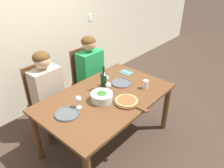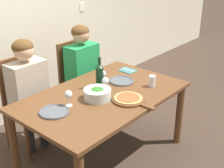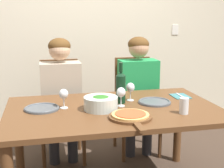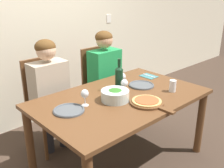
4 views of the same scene
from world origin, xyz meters
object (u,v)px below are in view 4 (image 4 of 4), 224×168
(chair_right, at_px, (100,85))
(dinner_plate_right, at_px, (141,85))
(wine_glass_centre, at_px, (124,84))
(fork_on_napkin, at_px, (149,76))
(chair_left, at_px, (46,101))
(water_tumbler, at_px, (173,86))
(wine_glass_left, at_px, (85,95))
(wine_glass_right, at_px, (122,77))
(wine_bottle, at_px, (119,78))
(pizza_on_board, at_px, (147,102))
(broccoli_bowl, at_px, (115,95))
(person_woman, at_px, (50,86))
(dinner_plate_left, at_px, (69,110))
(person_man, at_px, (106,71))

(chair_right, bearing_deg, dinner_plate_right, -95.03)
(wine_glass_centre, height_order, fork_on_napkin, wine_glass_centre)
(chair_left, bearing_deg, chair_right, 0.00)
(chair_right, bearing_deg, water_tumbler, -87.87)
(wine_glass_left, height_order, wine_glass_right, same)
(wine_glass_centre, relative_size, water_tumbler, 1.30)
(chair_left, bearing_deg, wine_glass_centre, -62.14)
(chair_right, relative_size, wine_bottle, 3.02)
(pizza_on_board, height_order, wine_glass_right, wine_glass_right)
(pizza_on_board, bearing_deg, broccoli_bowl, 123.31)
(person_woman, height_order, pizza_on_board, person_woman)
(dinner_plate_right, bearing_deg, wine_glass_centre, -173.47)
(dinner_plate_left, xyz_separation_m, water_tumbler, (1.00, -0.33, 0.05))
(wine_glass_right, height_order, water_tumbler, wine_glass_right)
(pizza_on_board, distance_m, wine_glass_right, 0.47)
(pizza_on_board, distance_m, fork_on_napkin, 0.75)
(person_man, xyz_separation_m, water_tumbler, (0.04, -0.95, 0.06))
(chair_right, xyz_separation_m, wine_bottle, (-0.33, -0.70, 0.35))
(wine_glass_left, bearing_deg, pizza_on_board, -38.72)
(dinner_plate_left, bearing_deg, chair_right, 37.66)
(wine_bottle, distance_m, fork_on_napkin, 0.58)
(dinner_plate_left, xyz_separation_m, pizza_on_board, (0.59, -0.35, 0.01))
(chair_left, height_order, wine_glass_right, chair_left)
(person_man, relative_size, water_tumbler, 10.48)
(dinner_plate_right, xyz_separation_m, wine_glass_right, (-0.17, 0.11, 0.10))
(wine_glass_centre, bearing_deg, chair_left, 117.86)
(dinner_plate_right, distance_m, water_tumbler, 0.33)
(wine_glass_right, bearing_deg, person_woman, 135.34)
(wine_glass_right, distance_m, fork_on_napkin, 0.47)
(person_woman, height_order, dinner_plate_left, person_woman)
(dinner_plate_left, height_order, water_tumbler, water_tumbler)
(dinner_plate_right, bearing_deg, wine_bottle, 166.98)
(chair_left, relative_size, fork_on_napkin, 5.50)
(chair_left, bearing_deg, person_woman, -90.00)
(chair_right, bearing_deg, wine_glass_right, -110.25)
(wine_bottle, xyz_separation_m, broccoli_bowl, (-0.19, -0.15, -0.08))
(person_man, distance_m, wine_bottle, 0.68)
(person_woman, distance_m, dinner_plate_left, 0.65)
(chair_left, bearing_deg, pizza_on_board, -69.34)
(broccoli_bowl, height_order, pizza_on_board, broccoli_bowl)
(person_woman, height_order, dinner_plate_right, person_woman)
(person_man, relative_size, wine_glass_right, 8.08)
(chair_right, xyz_separation_m, wine_glass_right, (-0.24, -0.65, 0.32))
(wine_glass_right, bearing_deg, wine_bottle, -152.53)
(person_woman, distance_m, pizza_on_board, 1.05)
(broccoli_bowl, xyz_separation_m, fork_on_napkin, (0.75, 0.23, -0.05))
(dinner_plate_right, bearing_deg, person_man, 84.05)
(chair_right, bearing_deg, person_woman, -171.29)
(person_woman, height_order, person_man, same)
(broccoli_bowl, height_order, water_tumbler, water_tumbler)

